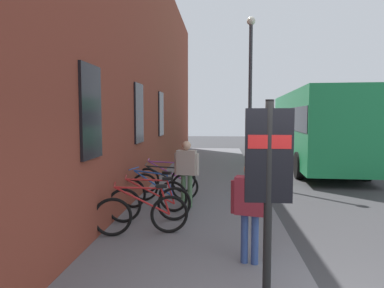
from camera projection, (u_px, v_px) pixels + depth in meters
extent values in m
plane|color=#38383A|center=(302.00, 200.00, 9.74)|extent=(60.00, 60.00, 0.00)
cube|color=slate|center=(206.00, 182.00, 11.94)|extent=(24.00, 3.50, 0.12)
cube|color=brown|center=(152.00, 72.00, 12.79)|extent=(22.00, 0.60, 7.85)
cube|color=black|center=(91.00, 112.00, 5.93)|extent=(0.90, 0.06, 1.60)
cube|color=black|center=(139.00, 113.00, 9.41)|extent=(0.90, 0.06, 1.60)
cube|color=black|center=(161.00, 114.00, 12.89)|extent=(0.90, 0.06, 1.60)
torus|color=black|center=(112.00, 217.00, 6.40)|extent=(0.24, 0.71, 0.72)
torus|color=black|center=(169.00, 214.00, 6.58)|extent=(0.24, 0.71, 0.72)
cylinder|color=#B21E1E|center=(143.00, 201.00, 6.47)|extent=(0.29, 0.99, 0.58)
cylinder|color=#B21E1E|center=(138.00, 188.00, 6.44)|extent=(0.25, 0.83, 0.09)
cylinder|color=#B21E1E|center=(165.00, 201.00, 6.55)|extent=(0.08, 0.19, 0.51)
cube|color=black|center=(161.00, 186.00, 6.51)|extent=(0.15, 0.22, 0.06)
cylinder|color=#B21E1E|center=(115.00, 185.00, 6.36)|extent=(0.47, 0.15, 0.02)
torus|color=black|center=(124.00, 206.00, 7.22)|extent=(0.22, 0.72, 0.72)
torus|color=black|center=(174.00, 204.00, 7.37)|extent=(0.22, 0.72, 0.72)
cylinder|color=#B21E1E|center=(150.00, 192.00, 7.27)|extent=(0.26, 1.00, 0.58)
cylinder|color=#B21E1E|center=(147.00, 180.00, 7.24)|extent=(0.22, 0.84, 0.09)
cylinder|color=#B21E1E|center=(171.00, 192.00, 7.33)|extent=(0.08, 0.19, 0.51)
cube|color=black|center=(167.00, 179.00, 7.30)|extent=(0.14, 0.22, 0.06)
cylinder|color=#B21E1E|center=(126.00, 177.00, 7.18)|extent=(0.47, 0.13, 0.02)
torus|color=black|center=(132.00, 193.00, 8.38)|extent=(0.24, 0.71, 0.72)
torus|color=black|center=(173.00, 196.00, 8.04)|extent=(0.24, 0.71, 0.72)
cylinder|color=#1E4CA5|center=(153.00, 183.00, 8.18)|extent=(0.29, 0.99, 0.58)
cylinder|color=#1E4CA5|center=(150.00, 173.00, 8.18)|extent=(0.25, 0.83, 0.09)
cylinder|color=#1E4CA5|center=(170.00, 185.00, 8.04)|extent=(0.08, 0.19, 0.51)
cube|color=black|center=(167.00, 173.00, 8.04)|extent=(0.15, 0.22, 0.06)
cylinder|color=#1E4CA5|center=(134.00, 168.00, 8.31)|extent=(0.47, 0.14, 0.02)
torus|color=black|center=(144.00, 187.00, 9.09)|extent=(0.13, 0.72, 0.72)
torus|color=black|center=(185.00, 187.00, 9.10)|extent=(0.13, 0.72, 0.72)
cylinder|color=black|center=(165.00, 177.00, 9.08)|extent=(0.13, 1.02, 0.58)
cylinder|color=black|center=(163.00, 167.00, 9.06)|extent=(0.11, 0.85, 0.09)
cylinder|color=black|center=(182.00, 177.00, 9.08)|extent=(0.05, 0.19, 0.51)
cube|color=black|center=(179.00, 166.00, 9.06)|extent=(0.12, 0.21, 0.06)
cylinder|color=black|center=(146.00, 164.00, 9.05)|extent=(0.48, 0.07, 0.02)
torus|color=black|center=(147.00, 180.00, 10.04)|extent=(0.15, 0.72, 0.72)
torus|color=black|center=(183.00, 180.00, 10.09)|extent=(0.15, 0.72, 0.72)
cylinder|color=#8C338C|center=(166.00, 171.00, 10.04)|extent=(0.16, 1.01, 0.58)
cylinder|color=#8C338C|center=(163.00, 162.00, 10.02)|extent=(0.14, 0.85, 0.09)
cylinder|color=#8C338C|center=(181.00, 171.00, 10.06)|extent=(0.06, 0.19, 0.51)
cube|color=black|center=(178.00, 161.00, 10.04)|extent=(0.12, 0.21, 0.06)
cylinder|color=#8C338C|center=(148.00, 160.00, 10.00)|extent=(0.48, 0.08, 0.02)
cylinder|color=black|center=(268.00, 202.00, 4.10)|extent=(0.10, 0.10, 2.40)
cube|color=black|center=(269.00, 156.00, 4.06)|extent=(0.08, 0.55, 1.10)
cube|color=red|center=(269.00, 142.00, 4.04)|extent=(0.09, 0.50, 0.16)
cube|color=#1E8C4C|center=(314.00, 126.00, 15.98)|extent=(10.62, 3.05, 3.00)
cube|color=black|center=(314.00, 118.00, 15.95)|extent=(10.41, 3.08, 0.90)
cylinder|color=black|center=(367.00, 167.00, 12.61)|extent=(1.01, 0.30, 1.00)
cylinder|color=black|center=(299.00, 165.00, 12.94)|extent=(1.01, 0.30, 1.00)
cylinder|color=black|center=(323.00, 149.00, 19.25)|extent=(1.01, 0.30, 1.00)
cylinder|color=black|center=(279.00, 148.00, 19.57)|extent=(1.01, 0.30, 1.00)
cylinder|color=#4C724C|center=(183.00, 191.00, 8.50)|extent=(0.12, 0.12, 0.79)
cylinder|color=#4C724C|center=(190.00, 191.00, 8.46)|extent=(0.12, 0.12, 0.79)
cube|color=#B2A599|center=(187.00, 162.00, 8.43)|extent=(0.30, 0.49, 0.59)
sphere|color=#D8AD8C|center=(187.00, 145.00, 8.39)|extent=(0.21, 0.21, 0.21)
cylinder|color=#B2A599|center=(176.00, 164.00, 8.49)|extent=(0.09, 0.09, 0.53)
cylinder|color=#B2A599|center=(197.00, 164.00, 8.37)|extent=(0.09, 0.09, 0.53)
cylinder|color=#334C8C|center=(255.00, 239.00, 5.19)|extent=(0.11, 0.11, 0.75)
cylinder|color=#334C8C|center=(244.00, 238.00, 5.25)|extent=(0.11, 0.11, 0.75)
cube|color=maroon|center=(250.00, 196.00, 5.17)|extent=(0.32, 0.48, 0.56)
sphere|color=#D8AD8C|center=(251.00, 169.00, 5.14)|extent=(0.20, 0.20, 0.20)
cylinder|color=maroon|center=(267.00, 199.00, 5.09)|extent=(0.09, 0.09, 0.50)
cylinder|color=maroon|center=(234.00, 197.00, 5.25)|extent=(0.09, 0.09, 0.50)
cylinder|color=#333338|center=(250.00, 104.00, 11.68)|extent=(0.12, 0.12, 5.20)
sphere|color=silver|center=(251.00, 21.00, 11.46)|extent=(0.28, 0.28, 0.28)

